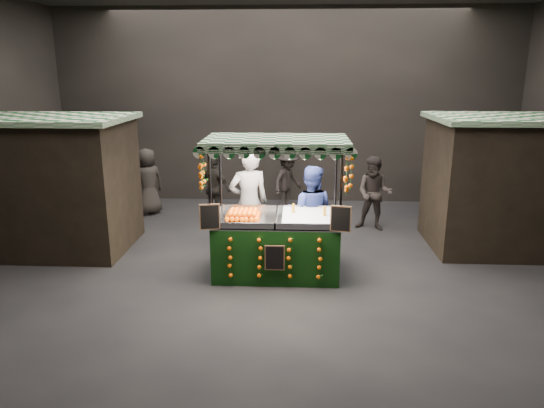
{
  "coord_description": "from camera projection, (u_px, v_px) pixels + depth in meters",
  "views": [
    {
      "loc": [
        0.31,
        -8.22,
        3.44
      ],
      "look_at": [
        -0.12,
        0.17,
        1.18
      ],
      "focal_mm": 33.01,
      "sensor_mm": 36.0,
      "label": 1
    }
  ],
  "objects": [
    {
      "name": "neighbour_stall_right",
      "position": [
        507.0,
        183.0,
        9.73
      ],
      "size": [
        3.0,
        2.2,
        2.6
      ],
      "color": "black",
      "rests_on": "ground"
    },
    {
      "name": "shopper_4",
      "position": [
        148.0,
        181.0,
        12.16
      ],
      "size": [
        0.93,
        0.92,
        1.62
      ],
      "rotation": [
        0.0,
        0.0,
        3.9
      ],
      "color": "#292521",
      "rests_on": "ground"
    },
    {
      "name": "neighbour_stall_left",
      "position": [
        54.0,
        183.0,
        9.68
      ],
      "size": [
        3.0,
        2.2,
        2.6
      ],
      "color": "black",
      "rests_on": "ground"
    },
    {
      "name": "shopper_0",
      "position": [
        114.0,
        181.0,
        12.3
      ],
      "size": [
        0.68,
        0.63,
        1.56
      ],
      "rotation": [
        0.0,
        0.0,
        0.61
      ],
      "color": "#292421",
      "rests_on": "ground"
    },
    {
      "name": "juice_stall",
      "position": [
        277.0,
        234.0,
        8.5
      ],
      "size": [
        2.44,
        1.44,
        2.36
      ],
      "color": "black",
      "rests_on": "ground"
    },
    {
      "name": "vendor_blue",
      "position": [
        310.0,
        213.0,
        9.21
      ],
      "size": [
        0.96,
        0.8,
        1.77
      ],
      "rotation": [
        0.0,
        0.0,
        2.98
      ],
      "color": "navy",
      "rests_on": "ground"
    },
    {
      "name": "shopper_1",
      "position": [
        374.0,
        193.0,
        10.95
      ],
      "size": [
        0.96,
        0.85,
        1.64
      ],
      "rotation": [
        0.0,
        0.0,
        -0.33
      ],
      "color": "#2D2625",
      "rests_on": "ground"
    },
    {
      "name": "ground",
      "position": [
        278.0,
        271.0,
        8.84
      ],
      "size": [
        12.0,
        12.0,
        0.0
      ],
      "primitive_type": "plane",
      "color": "black",
      "rests_on": "ground"
    },
    {
      "name": "market_hall",
      "position": [
        279.0,
        73.0,
        7.96
      ],
      "size": [
        12.1,
        10.1,
        5.05
      ],
      "color": "black",
      "rests_on": "ground"
    },
    {
      "name": "shopper_2",
      "position": [
        215.0,
        188.0,
        11.66
      ],
      "size": [
        0.96,
        0.79,
        1.53
      ],
      "rotation": [
        0.0,
        0.0,
        2.59
      ],
      "color": "black",
      "rests_on": "ground"
    },
    {
      "name": "shopper_3",
      "position": [
        288.0,
        181.0,
        12.42
      ],
      "size": [
        1.04,
        1.13,
        1.53
      ],
      "rotation": [
        0.0,
        0.0,
        0.94
      ],
      "color": "black",
      "rests_on": "ground"
    },
    {
      "name": "vendor_grey",
      "position": [
        249.0,
        203.0,
        9.35
      ],
      "size": [
        0.87,
        0.71,
        2.05
      ],
      "rotation": [
        0.0,
        0.0,
        3.47
      ],
      "color": "gray",
      "rests_on": "ground"
    }
  ]
}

